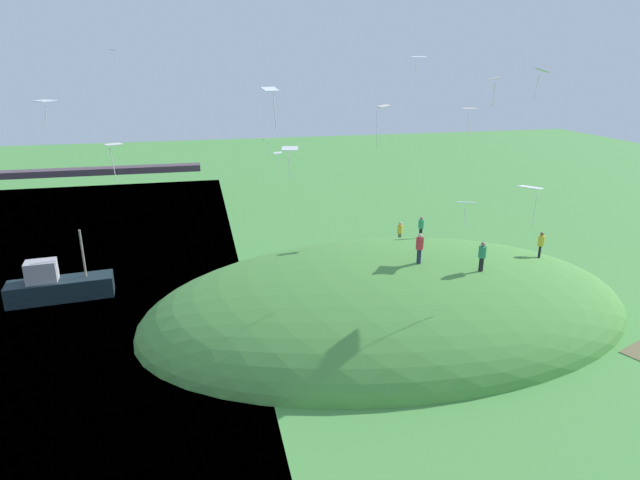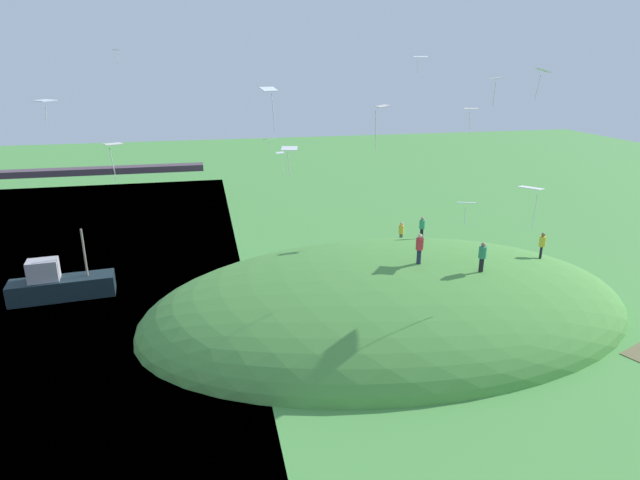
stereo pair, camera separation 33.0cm
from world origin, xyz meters
TOP-DOWN VIEW (x-y plane):
  - ground_plane at (0.00, 0.00)m, footprint 160.00×160.00m
  - grass_hill at (6.13, -3.71)m, footprint 31.30×19.06m
  - boat_on_lake at (-14.93, 3.47)m, footprint 6.80×2.52m
  - person_near_shore at (7.22, -5.16)m, footprint 0.61×0.61m
  - person_walking_path at (9.85, 0.64)m, footprint 0.54×0.54m
  - person_on_hilltop at (16.36, -3.81)m, footprint 0.57×0.57m
  - person_with_child at (10.56, -6.50)m, footprint 0.53×0.53m
  - person_watching_kites at (9.89, 4.61)m, footprint 0.41×0.41m
  - kite_0 at (11.28, -4.74)m, footprint 0.90×1.01m
  - kite_1 at (-1.72, -7.88)m, footprint 0.87×0.74m
  - kite_2 at (10.47, -4.29)m, footprint 1.34×1.13m
  - kite_3 at (11.96, -8.28)m, footprint 1.38×1.45m
  - kite_4 at (0.65, 11.53)m, footprint 1.07×0.90m
  - kite_5 at (14.75, -3.87)m, footprint 1.03×1.24m
  - kite_6 at (2.46, 18.24)m, footprint 0.86×1.16m
  - kite_7 at (-10.86, 13.26)m, footprint 0.60×0.78m
  - kite_8 at (3.15, -9.28)m, footprint 0.58×0.73m
  - kite_9 at (14.19, 3.23)m, footprint 1.21×1.04m
  - kite_10 at (-9.15, -4.79)m, footprint 0.98×0.86m
  - kite_11 at (11.47, 6.57)m, footprint 1.24×1.11m
  - kite_12 at (-12.10, -4.19)m, footprint 1.24×1.26m
  - kite_13 at (-0.36, -4.76)m, footprint 0.97×0.79m

SIDE VIEW (x-z plane):
  - ground_plane at x=0.00m, z-range 0.00..0.00m
  - grass_hill at x=6.13m, z-range -3.97..3.97m
  - boat_on_lake at x=-14.93m, z-range -1.42..3.32m
  - person_watching_kites at x=9.89m, z-range 1.91..3.67m
  - person_on_hilltop at x=16.36m, z-range 3.23..5.00m
  - person_walking_path at x=9.85m, z-range 3.60..5.18m
  - person_with_child at x=10.56m, z-range 3.85..5.66m
  - person_near_shore at x=7.22m, z-range 4.15..6.00m
  - kite_6 at x=2.46m, z-range 5.74..7.93m
  - kite_2 at x=10.47m, z-range 6.40..7.98m
  - kite_3 at x=11.96m, z-range 7.73..10.02m
  - kite_4 at x=0.65m, z-range 8.51..9.80m
  - kite_13 at x=-0.36m, z-range 10.01..11.66m
  - kite_10 at x=-9.15m, z-range 10.31..12.28m
  - kite_9 at x=14.19m, z-range 10.98..12.99m
  - kite_8 at x=3.15m, z-range 12.21..14.20m
  - kite_12 at x=-12.10m, z-range 12.89..14.09m
  - kite_1 at x=-1.72m, z-range 12.98..14.92m
  - kite_0 at x=11.28m, z-range 13.52..15.13m
  - kite_5 at x=14.75m, z-range 13.83..15.65m
  - kite_11 at x=11.47m, z-range 14.94..16.22m
  - kite_7 at x=-10.86m, z-range 15.50..16.65m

